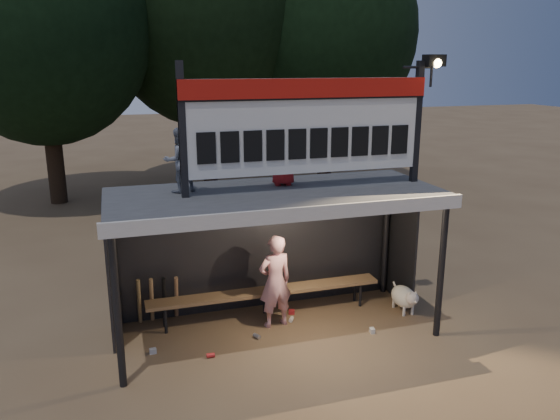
# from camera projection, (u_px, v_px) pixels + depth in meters

# --- Properties ---
(ground) EXTENTS (80.00, 80.00, 0.00)m
(ground) POSITION_uv_depth(u_px,v_px,m) (275.00, 330.00, 8.83)
(ground) COLOR brown
(ground) RESTS_ON ground
(player) EXTENTS (0.61, 0.45, 1.55)m
(player) POSITION_uv_depth(u_px,v_px,m) (275.00, 281.00, 8.80)
(player) COLOR white
(player) RESTS_ON ground
(child_a) EXTENTS (0.55, 0.49, 0.96)m
(child_a) POSITION_uv_depth(u_px,v_px,m) (179.00, 160.00, 8.02)
(child_a) COLOR slate
(child_a) RESTS_ON dugout_shelter
(child_b) EXTENTS (0.48, 0.34, 0.94)m
(child_b) POSITION_uv_depth(u_px,v_px,m) (283.00, 155.00, 8.49)
(child_b) COLOR maroon
(child_b) RESTS_ON dugout_shelter
(dugout_shelter) EXTENTS (5.10, 2.08, 2.32)m
(dugout_shelter) POSITION_uv_depth(u_px,v_px,m) (271.00, 217.00, 8.57)
(dugout_shelter) COLOR #3A3B3D
(dugout_shelter) RESTS_ON ground
(scoreboard_assembly) EXTENTS (4.10, 0.27, 1.99)m
(scoreboard_assembly) POSITION_uv_depth(u_px,v_px,m) (311.00, 123.00, 8.11)
(scoreboard_assembly) COLOR black
(scoreboard_assembly) RESTS_ON dugout_shelter
(bench) EXTENTS (4.00, 0.35, 0.48)m
(bench) POSITION_uv_depth(u_px,v_px,m) (266.00, 292.00, 9.22)
(bench) COLOR olive
(bench) RESTS_ON ground
(tree_left) EXTENTS (6.46, 6.46, 9.27)m
(tree_left) POSITION_uv_depth(u_px,v_px,m) (39.00, 14.00, 15.47)
(tree_left) COLOR black
(tree_left) RESTS_ON ground
(tree_mid) EXTENTS (7.22, 7.22, 10.36)m
(tree_mid) POSITION_uv_depth(u_px,v_px,m) (205.00, 1.00, 18.11)
(tree_mid) COLOR black
(tree_mid) RESTS_ON ground
(tree_right) EXTENTS (6.08, 6.08, 8.72)m
(tree_right) POSITION_uv_depth(u_px,v_px,m) (327.00, 32.00, 18.58)
(tree_right) COLOR black
(tree_right) RESTS_ON ground
(dog) EXTENTS (0.36, 0.81, 0.49)m
(dog) POSITION_uv_depth(u_px,v_px,m) (405.00, 297.00, 9.41)
(dog) COLOR white
(dog) RESTS_ON ground
(bats) EXTENTS (0.67, 0.35, 0.84)m
(bats) POSITION_uv_depth(u_px,v_px,m) (158.00, 299.00, 8.97)
(bats) COLOR olive
(bats) RESTS_ON ground
(litter) EXTENTS (3.51, 1.12, 0.08)m
(litter) POSITION_uv_depth(u_px,v_px,m) (266.00, 333.00, 8.66)
(litter) COLOR maroon
(litter) RESTS_ON ground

